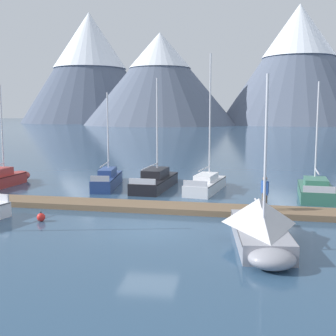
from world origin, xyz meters
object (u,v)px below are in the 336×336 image
(mooring_buoy_channel_marker, at_px, (41,217))
(sailboat_end_of_dock, at_px, (315,189))
(sailboat_nearest_berth, at_px, (1,179))
(sailboat_far_berth, at_px, (207,183))
(sailboat_mid_dock_starboard, at_px, (157,180))
(person_on_dock, at_px, (265,191))
(sailboat_mid_dock_port, at_px, (109,178))
(sailboat_outer_slip, at_px, (260,223))

(mooring_buoy_channel_marker, bearing_deg, sailboat_end_of_dock, 30.41)
(sailboat_nearest_berth, xyz_separation_m, sailboat_far_berth, (14.43, 0.31, -0.03))
(sailboat_nearest_berth, height_order, sailboat_end_of_dock, sailboat_nearest_berth)
(sailboat_far_berth, height_order, mooring_buoy_channel_marker, sailboat_far_berth)
(sailboat_far_berth, distance_m, sailboat_end_of_dock, 6.77)
(sailboat_mid_dock_starboard, height_order, person_on_dock, sailboat_mid_dock_starboard)
(sailboat_far_berth, xyz_separation_m, sailboat_end_of_dock, (6.67, -1.16, -0.01))
(person_on_dock, distance_m, mooring_buoy_channel_marker, 10.97)
(sailboat_mid_dock_port, xyz_separation_m, sailboat_far_berth, (6.96, -0.89, -0.03))
(mooring_buoy_channel_marker, bearing_deg, sailboat_mid_dock_port, 87.71)
(sailboat_end_of_dock, bearing_deg, mooring_buoy_channel_marker, -149.59)
(sailboat_mid_dock_starboard, bearing_deg, sailboat_nearest_berth, -174.45)
(sailboat_nearest_berth, xyz_separation_m, sailboat_mid_dock_starboard, (10.92, 1.06, 0.00))
(sailboat_mid_dock_starboard, distance_m, mooring_buoy_channel_marker, 10.87)
(sailboat_nearest_berth, relative_size, sailboat_mid_dock_starboard, 0.95)
(sailboat_mid_dock_starboard, bearing_deg, sailboat_far_berth, -12.11)
(sailboat_far_berth, relative_size, sailboat_outer_slip, 1.38)
(sailboat_nearest_berth, relative_size, sailboat_outer_slip, 1.08)
(sailboat_end_of_dock, bearing_deg, sailboat_nearest_berth, 177.69)
(sailboat_mid_dock_port, bearing_deg, sailboat_nearest_berth, -170.91)
(sailboat_mid_dock_port, distance_m, sailboat_outer_slip, 15.70)
(sailboat_far_berth, height_order, person_on_dock, sailboat_far_berth)
(sailboat_mid_dock_port, distance_m, sailboat_end_of_dock, 13.79)
(sailboat_nearest_berth, xyz_separation_m, person_on_dock, (17.64, -6.42, 0.74))
(sailboat_nearest_berth, bearing_deg, person_on_dock, -20.01)
(person_on_dock, xyz_separation_m, mooring_buoy_channel_marker, (-10.59, -2.67, -1.06))
(sailboat_mid_dock_port, height_order, sailboat_mid_dock_starboard, sailboat_mid_dock_starboard)
(sailboat_mid_dock_port, bearing_deg, mooring_buoy_channel_marker, -92.29)
(sailboat_mid_dock_starboard, relative_size, sailboat_outer_slip, 1.14)
(sailboat_end_of_dock, height_order, person_on_dock, sailboat_end_of_dock)
(sailboat_outer_slip, xyz_separation_m, person_on_dock, (0.53, 4.76, 0.45))
(sailboat_mid_dock_port, bearing_deg, sailboat_mid_dock_starboard, -2.21)
(sailboat_nearest_berth, bearing_deg, sailboat_outer_slip, -33.16)
(sailboat_far_berth, bearing_deg, person_on_dock, -64.47)
(sailboat_far_berth, height_order, sailboat_end_of_dock, sailboat_far_berth)
(sailboat_mid_dock_port, distance_m, mooring_buoy_channel_marker, 10.31)
(sailboat_nearest_berth, bearing_deg, sailboat_mid_dock_starboard, 5.55)
(sailboat_end_of_dock, bearing_deg, person_on_dock, -121.82)
(sailboat_mid_dock_port, relative_size, sailboat_mid_dock_starboard, 0.92)
(sailboat_mid_dock_starboard, xyz_separation_m, sailboat_end_of_dock, (10.18, -1.91, -0.03))
(sailboat_mid_dock_port, xyz_separation_m, sailboat_end_of_dock, (13.64, -2.05, -0.04))
(sailboat_end_of_dock, distance_m, person_on_dock, 6.60)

